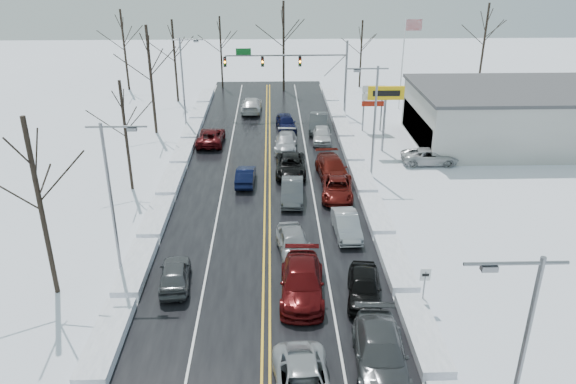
{
  "coord_description": "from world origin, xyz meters",
  "views": [
    {
      "loc": [
        0.41,
        -32.26,
        17.66
      ],
      "look_at": [
        1.42,
        1.44,
        2.5
      ],
      "focal_mm": 35.0,
      "sensor_mm": 36.0,
      "label": 1
    }
  ],
  "objects_px": {
    "flagpole": "(404,56)",
    "oncoming_car_0": "(246,183)",
    "traffic_signal_mast": "(299,65)",
    "tires_plus_sign": "(386,98)",
    "dealership_building": "(523,115)"
  },
  "relations": [
    {
      "from": "flagpole",
      "to": "oncoming_car_0",
      "type": "xyz_separation_m",
      "value": [
        -16.89,
        -21.21,
        -5.93
      ]
    },
    {
      "from": "traffic_signal_mast",
      "to": "flagpole",
      "type": "bearing_deg",
      "value": 9.73
    },
    {
      "from": "tires_plus_sign",
      "to": "dealership_building",
      "type": "xyz_separation_m",
      "value": [
        13.48,
        2.01,
        -2.34
      ]
    },
    {
      "from": "oncoming_car_0",
      "to": "dealership_building",
      "type": "bearing_deg",
      "value": -158.02
    },
    {
      "from": "tires_plus_sign",
      "to": "dealership_building",
      "type": "relative_size",
      "value": 0.29
    },
    {
      "from": "traffic_signal_mast",
      "to": "oncoming_car_0",
      "type": "distance_m",
      "value": 20.62
    },
    {
      "from": "traffic_signal_mast",
      "to": "tires_plus_sign",
      "type": "distance_m",
      "value": 13.92
    },
    {
      "from": "traffic_signal_mast",
      "to": "tires_plus_sign",
      "type": "xyz_separation_m",
      "value": [
        7.05,
        -12.0,
        -0.49
      ]
    },
    {
      "from": "tires_plus_sign",
      "to": "dealership_building",
      "type": "height_order",
      "value": "tires_plus_sign"
    },
    {
      "from": "traffic_signal_mast",
      "to": "flagpole",
      "type": "height_order",
      "value": "flagpole"
    },
    {
      "from": "flagpole",
      "to": "dealership_building",
      "type": "relative_size",
      "value": 0.49
    },
    {
      "from": "flagpole",
      "to": "oncoming_car_0",
      "type": "height_order",
      "value": "flagpole"
    },
    {
      "from": "traffic_signal_mast",
      "to": "tires_plus_sign",
      "type": "bearing_deg",
      "value": -59.54
    },
    {
      "from": "traffic_signal_mast",
      "to": "dealership_building",
      "type": "height_order",
      "value": "traffic_signal_mast"
    },
    {
      "from": "traffic_signal_mast",
      "to": "dealership_building",
      "type": "relative_size",
      "value": 0.65
    }
  ]
}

